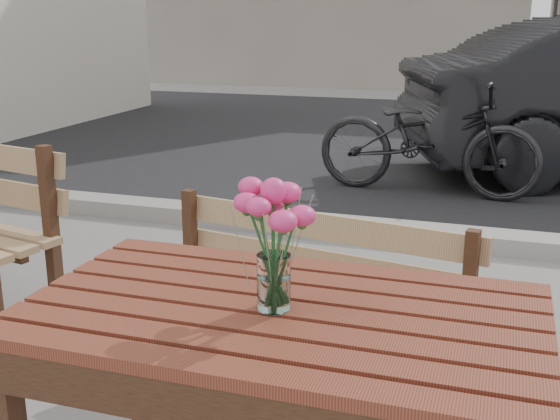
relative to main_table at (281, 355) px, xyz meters
name	(u,v)px	position (x,y,z in m)	size (l,w,h in m)	color
street	(421,173)	(-0.23, 5.13, -0.64)	(30.00, 8.12, 0.12)	black
main_table	(281,355)	(0.00, 0.00, 0.00)	(1.31, 0.77, 0.81)	#572216
main_bench	(308,287)	(-0.18, 0.89, -0.18)	(1.36, 0.62, 0.82)	#97714E
main_vase	(274,229)	(-0.02, -0.01, 0.34)	(0.18, 0.18, 0.34)	white
bicycle	(428,137)	(-0.12, 4.44, -0.18)	(0.66, 1.90, 1.00)	black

